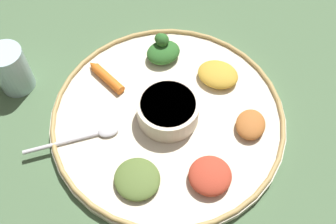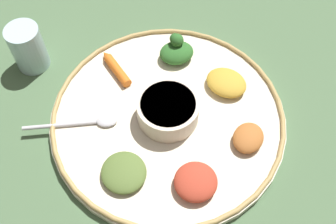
{
  "view_description": "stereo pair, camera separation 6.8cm",
  "coord_description": "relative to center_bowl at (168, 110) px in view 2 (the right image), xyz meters",
  "views": [
    {
      "loc": [
        0.33,
        0.15,
        0.61
      ],
      "look_at": [
        0.0,
        0.0,
        0.03
      ],
      "focal_mm": 44.42,
      "sensor_mm": 36.0,
      "label": 1
    },
    {
      "loc": [
        0.3,
        0.21,
        0.61
      ],
      "look_at": [
        0.0,
        0.0,
        0.03
      ],
      "focal_mm": 44.42,
      "sensor_mm": 36.0,
      "label": 2
    }
  ],
  "objects": [
    {
      "name": "ground_plane",
      "position": [
        0.0,
        0.0,
        -0.04
      ],
      "size": [
        2.4,
        2.4,
        0.0
      ],
      "primitive_type": "plane",
      "color": "#4C6B47"
    },
    {
      "name": "platter",
      "position": [
        0.0,
        0.0,
        -0.03
      ],
      "size": [
        0.39,
        0.39,
        0.02
      ],
      "primitive_type": "cylinder",
      "color": "beige",
      "rests_on": "ground_plane"
    },
    {
      "name": "platter_rim",
      "position": [
        0.0,
        0.0,
        -0.02
      ],
      "size": [
        0.39,
        0.39,
        0.01
      ],
      "primitive_type": "torus",
      "color": "tan",
      "rests_on": "platter"
    },
    {
      "name": "center_bowl",
      "position": [
        0.0,
        0.0,
        0.0
      ],
      "size": [
        0.1,
        0.1,
        0.04
      ],
      "color": "beige",
      "rests_on": "platter"
    },
    {
      "name": "spoon",
      "position": [
        0.09,
        -0.1,
        -0.02
      ],
      "size": [
        0.11,
        0.13,
        0.01
      ],
      "color": "silver",
      "rests_on": "platter"
    },
    {
      "name": "greens_pile",
      "position": [
        -0.11,
        -0.06,
        -0.0
      ],
      "size": [
        0.08,
        0.08,
        0.05
      ],
      "color": "#2D6628",
      "rests_on": "platter"
    },
    {
      "name": "carrot_near_spoon",
      "position": [
        -0.02,
        -0.13,
        -0.01
      ],
      "size": [
        0.05,
        0.09,
        0.02
      ],
      "color": "orange",
      "rests_on": "platter"
    },
    {
      "name": "mound_berbere_red",
      "position": [
        0.08,
        0.1,
        -0.01
      ],
      "size": [
        0.08,
        0.08,
        0.03
      ],
      "primitive_type": "ellipsoid",
      "rotation": [
        0.0,
        0.0,
        1.31
      ],
      "color": "#B73D28",
      "rests_on": "platter"
    },
    {
      "name": "mound_collards",
      "position": [
        0.12,
        0.01,
        -0.01
      ],
      "size": [
        0.09,
        0.09,
        0.02
      ],
      "primitive_type": "ellipsoid",
      "rotation": [
        0.0,
        0.0,
        5.86
      ],
      "color": "#567033",
      "rests_on": "platter"
    },
    {
      "name": "mound_lentil_yellow",
      "position": [
        -0.11,
        0.05,
        -0.01
      ],
      "size": [
        0.06,
        0.07,
        0.02
      ],
      "primitive_type": "ellipsoid",
      "rotation": [
        0.0,
        0.0,
        1.59
      ],
      "color": "gold",
      "rests_on": "platter"
    },
    {
      "name": "mound_chickpea",
      "position": [
        -0.04,
        0.13,
        -0.01
      ],
      "size": [
        0.06,
        0.06,
        0.02
      ],
      "primitive_type": "ellipsoid",
      "rotation": [
        0.0,
        0.0,
        0.13
      ],
      "color": "#B2662D",
      "rests_on": "platter"
    },
    {
      "name": "drinking_glass",
      "position": [
        0.04,
        -0.28,
        -0.0
      ],
      "size": [
        0.06,
        0.06,
        0.09
      ],
      "color": "silver",
      "rests_on": "ground_plane"
    }
  ]
}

